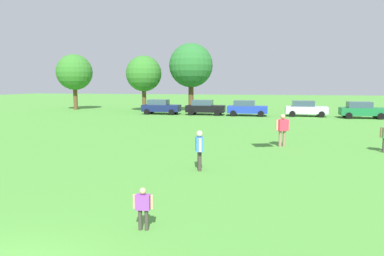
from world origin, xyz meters
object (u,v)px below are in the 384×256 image
parked_car_silver_3 (305,108)px  parked_car_green_4 (362,110)px  tree_far_left (74,72)px  child_kite_flyer (143,205)px  tree_far_right (191,66)px  adult_bystander (200,147)px  bystander_near_trees (283,127)px  tree_center (144,74)px  parked_car_navy_0 (161,107)px  parked_car_black_1 (205,107)px  parked_car_blue_2 (247,108)px

parked_car_silver_3 → parked_car_green_4: size_ratio=1.00×
tree_far_left → child_kite_flyer: bearing=-57.2°
tree_far_right → adult_bystander: bearing=-76.8°
bystander_near_trees → tree_center: bearing=-88.2°
tree_far_left → tree_center: bearing=-3.0°
tree_center → tree_far_right: size_ratio=0.83×
adult_bystander → tree_far_left: size_ratio=0.22×
parked_car_silver_3 → tree_far_left: bearing=172.6°
parked_car_navy_0 → parked_car_silver_3: bearing=2.3°
adult_bystander → parked_car_navy_0: (-9.43, 24.79, -0.10)m
parked_car_navy_0 → tree_far_right: tree_far_right is taller
bystander_near_trees → parked_car_black_1: 20.26m
parked_car_black_1 → adult_bystander: bearing=-80.2°
bystander_near_trees → parked_car_blue_2: 18.76m
parked_car_silver_3 → parked_car_green_4: same height
parked_car_black_1 → child_kite_flyer: bearing=-82.4°
tree_far_left → tree_center: (10.03, -0.53, -0.26)m
child_kite_flyer → parked_car_blue_2: (0.57, 30.67, 0.24)m
parked_car_navy_0 → tree_far_left: size_ratio=0.58×
parked_car_navy_0 → parked_car_green_4: same height
adult_bystander → parked_car_blue_2: 24.75m
parked_car_navy_0 → tree_far_right: size_ratio=0.51×
adult_bystander → tree_far_left: (-22.90, 29.25, 4.05)m
child_kite_flyer → parked_car_navy_0: (-9.24, 30.72, 0.24)m
adult_bystander → parked_car_navy_0: parked_car_navy_0 is taller
parked_car_black_1 → tree_far_left: (-18.59, 4.29, 4.15)m
adult_bystander → bystander_near_trees: (3.45, 6.24, 0.12)m
parked_car_green_4 → parked_car_blue_2: bearing=178.4°
bystander_near_trees → tree_far_right: 25.71m
parked_car_blue_2 → parked_car_green_4: bearing=-1.6°
parked_car_green_4 → tree_far_right: 20.00m
parked_car_green_4 → tree_center: (-24.78, 4.30, 3.89)m
tree_far_left → tree_far_right: tree_far_right is taller
child_kite_flyer → parked_car_black_1: 31.16m
parked_car_green_4 → tree_far_left: (-34.81, 4.83, 4.15)m
parked_car_silver_3 → tree_far_left: tree_far_left is taller
parked_car_navy_0 → parked_car_blue_2: size_ratio=1.00×
parked_car_green_4 → tree_far_right: (-18.77, 4.90, 4.88)m
adult_bystander → parked_car_silver_3: bearing=150.2°
bystander_near_trees → tree_far_left: bearing=-75.3°
parked_car_blue_2 → tree_far_left: 24.07m
child_kite_flyer → tree_far_right: 36.24m
adult_bystander → tree_center: (-12.87, 28.72, 3.79)m
parked_car_blue_2 → child_kite_flyer: bearing=-91.1°
parked_car_silver_3 → adult_bystander: bearing=-104.5°
bystander_near_trees → tree_far_left: (-26.35, 23.01, 3.93)m
child_kite_flyer → tree_center: bearing=103.7°
parked_car_black_1 → tree_far_right: bearing=120.3°
adult_bystander → tree_center: size_ratio=0.23×
parked_car_green_4 → bystander_near_trees: bearing=-115.0°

